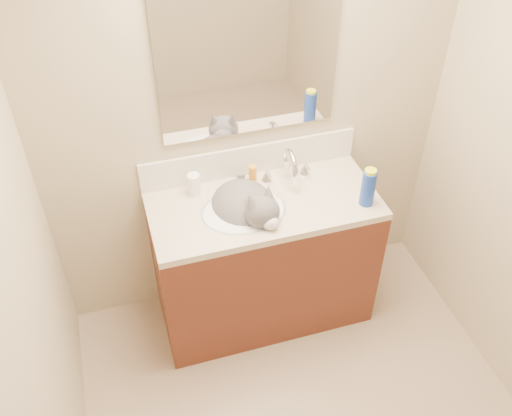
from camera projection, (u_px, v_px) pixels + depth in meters
room_shell at (357, 243)px, 1.84m from camera, size 2.24×2.54×2.52m
vanity_cabinet at (264, 262)px, 3.25m from camera, size 1.20×0.55×0.82m
counter_slab at (264, 206)px, 2.97m from camera, size 1.20×0.55×0.04m
basin at (244, 221)px, 2.96m from camera, size 0.45×0.36×0.14m
faucet at (289, 168)px, 3.04m from camera, size 0.28×0.20×0.21m
cat at (247, 208)px, 2.95m from camera, size 0.47×0.51×0.35m
backsplash at (250, 160)px, 3.09m from camera, size 1.20×0.02×0.18m
mirror at (249, 59)px, 2.70m from camera, size 0.90×0.02×0.80m
pill_bottle at (194, 184)px, 2.98m from camera, size 0.08×0.08×0.12m
pill_label at (194, 187)px, 2.99m from camera, size 0.07×0.07×0.04m
silver_jar at (240, 177)px, 3.07m from camera, size 0.07×0.07×0.06m
amber_bottle at (253, 174)px, 3.06m from camera, size 0.05×0.05×0.10m
toothbrush at (268, 192)px, 3.02m from camera, size 0.07×0.13×0.01m
toothbrush_head at (268, 192)px, 3.01m from camera, size 0.03×0.03×0.02m
spray_can at (368, 188)px, 2.89m from camera, size 0.10×0.10×0.20m
spray_cap at (371, 173)px, 2.83m from camera, size 0.08×0.08×0.04m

